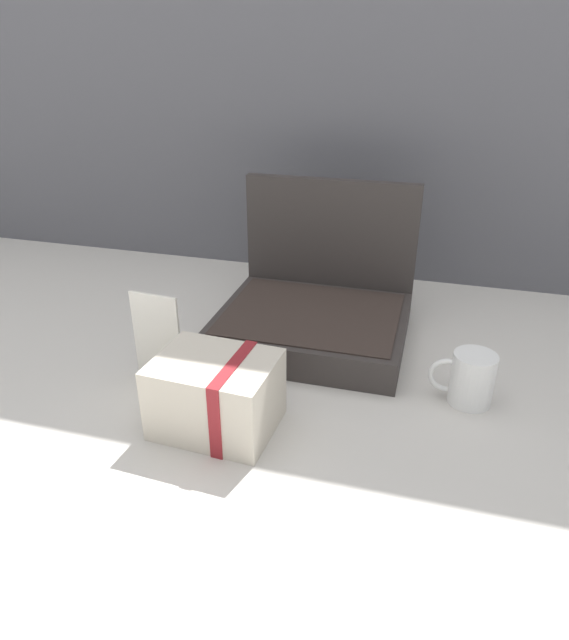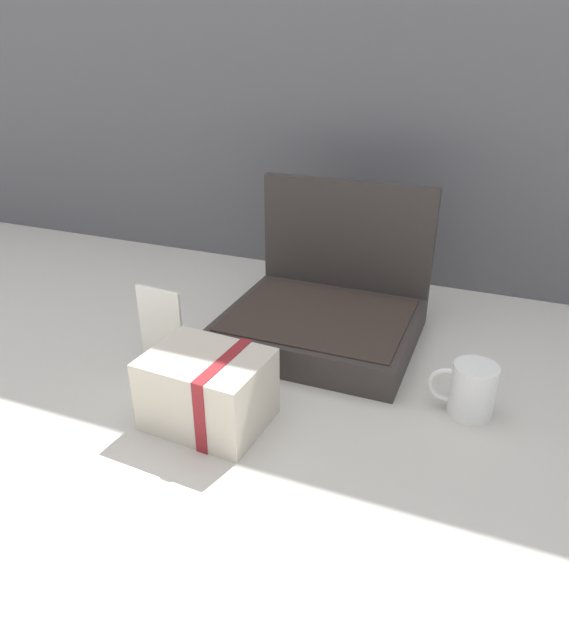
% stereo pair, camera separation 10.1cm
% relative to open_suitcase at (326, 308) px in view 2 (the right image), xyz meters
% --- Properties ---
extents(ground_plane, '(6.00, 6.00, 0.00)m').
position_rel_open_suitcase_xyz_m(ground_plane, '(-0.03, -0.18, -0.06)').
color(ground_plane, beige).
extents(open_suitcase, '(0.39, 0.35, 0.31)m').
position_rel_open_suitcase_xyz_m(open_suitcase, '(0.00, 0.00, 0.00)').
color(open_suitcase, '#332D2B').
rests_on(open_suitcase, ground_plane).
extents(cream_toiletry_bag, '(0.20, 0.16, 0.13)m').
position_rel_open_suitcase_xyz_m(cream_toiletry_bag, '(-0.08, -0.37, -0.00)').
color(cream_toiletry_bag, beige).
rests_on(cream_toiletry_bag, ground_plane).
extents(coffee_mug, '(0.11, 0.08, 0.10)m').
position_rel_open_suitcase_xyz_m(coffee_mug, '(0.32, -0.18, -0.02)').
color(coffee_mug, white).
rests_on(coffee_mug, ground_plane).
extents(info_card_left, '(0.10, 0.01, 0.17)m').
position_rel_open_suitcase_xyz_m(info_card_left, '(-0.24, -0.26, 0.02)').
color(info_card_left, white).
rests_on(info_card_left, ground_plane).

